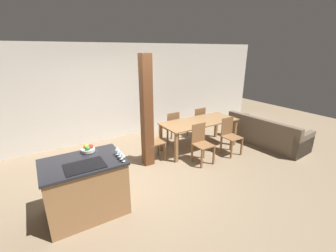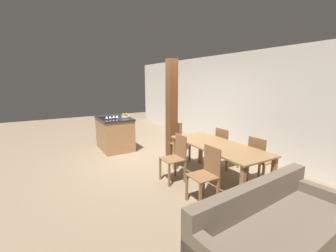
% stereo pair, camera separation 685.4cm
% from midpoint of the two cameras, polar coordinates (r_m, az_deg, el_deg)
% --- Properties ---
extents(ground_plane, '(16.00, 16.00, 0.00)m').
position_cam_midpoint_polar(ground_plane, '(4.06, -50.25, -22.38)').
color(ground_plane, '#847056').
extents(wall_back, '(11.20, 0.08, 2.70)m').
position_cam_midpoint_polar(wall_back, '(5.82, -46.38, 4.22)').
color(wall_back, silver).
rests_on(wall_back, ground_plane).
extents(kitchen_island, '(1.21, 0.84, 0.93)m').
position_cam_midpoint_polar(kitchen_island, '(4.24, -71.96, -20.13)').
color(kitchen_island, '#9E7047').
rests_on(kitchen_island, ground_plane).
extents(fruit_bowl, '(0.22, 0.22, 0.12)m').
position_cam_midpoint_polar(fruit_bowl, '(4.13, -70.12, -12.15)').
color(fruit_bowl, silver).
rests_on(fruit_bowl, kitchen_island).
extents(wine_glass_near, '(0.07, 0.07, 0.14)m').
position_cam_midpoint_polar(wine_glass_near, '(3.44, -71.93, -15.58)').
color(wine_glass_near, silver).
rests_on(wine_glass_near, kitchen_island).
extents(wine_glass_middle, '(0.07, 0.07, 0.14)m').
position_cam_midpoint_polar(wine_glass_middle, '(3.50, -71.01, -14.89)').
color(wine_glass_middle, silver).
rests_on(wine_glass_middle, kitchen_island).
extents(wine_glass_far, '(0.07, 0.07, 0.14)m').
position_cam_midpoint_polar(wine_glass_far, '(3.56, -70.13, -14.23)').
color(wine_glass_far, silver).
rests_on(wine_glass_far, kitchen_island).
extents(wine_glass_end, '(0.07, 0.07, 0.14)m').
position_cam_midpoint_polar(wine_glass_end, '(3.62, -69.28, -13.58)').
color(wine_glass_end, silver).
rests_on(wine_glass_end, kitchen_island).
extents(dining_table, '(2.05, 0.86, 0.76)m').
position_cam_midpoint_polar(dining_table, '(3.95, -25.02, -6.54)').
color(dining_table, olive).
rests_on(dining_table, ground_plane).
extents(dining_chair_near_left, '(0.40, 0.40, 0.92)m').
position_cam_midpoint_polar(dining_chair_near_left, '(3.44, -30.93, -14.75)').
color(dining_chair_near_left, brown).
rests_on(dining_chair_near_left, ground_plane).
extents(dining_chair_near_right, '(0.40, 0.40, 0.92)m').
position_cam_midpoint_polar(dining_chair_near_right, '(3.51, -15.61, -11.85)').
color(dining_chair_near_right, brown).
rests_on(dining_chair_near_right, ground_plane).
extents(dining_chair_far_left, '(0.40, 0.40, 0.92)m').
position_cam_midpoint_polar(dining_chair_far_left, '(4.62, -31.45, -6.38)').
color(dining_chair_far_left, brown).
rests_on(dining_chair_far_left, ground_plane).
extents(dining_chair_far_right, '(0.40, 0.40, 0.92)m').
position_cam_midpoint_polar(dining_chair_far_right, '(4.67, -20.21, -4.40)').
color(dining_chair_far_right, brown).
rests_on(dining_chair_far_right, ground_plane).
extents(dining_chair_head_end, '(0.40, 0.40, 0.92)m').
position_cam_midpoint_polar(dining_chair_head_end, '(4.18, -44.27, -11.79)').
color(dining_chair_head_end, brown).
rests_on(dining_chair_head_end, ground_plane).
extents(couch, '(0.99, 2.15, 0.78)m').
position_cam_midpoint_polar(couch, '(4.03, 3.73, -10.39)').
color(couch, brown).
rests_on(couch, ground_plane).
extents(timber_post, '(0.22, 0.22, 2.46)m').
position_cam_midpoint_polar(timber_post, '(3.89, -49.23, -2.97)').
color(timber_post, brown).
rests_on(timber_post, ground_plane).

